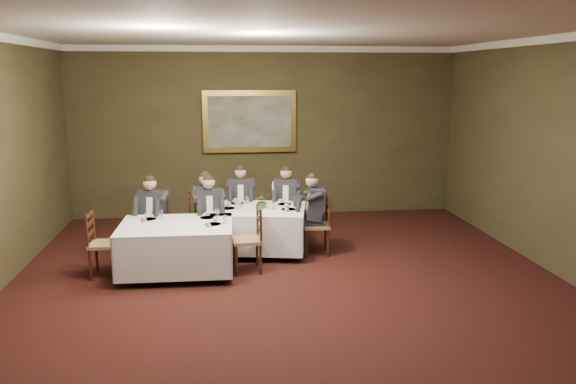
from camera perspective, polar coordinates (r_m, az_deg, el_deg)
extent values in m
plane|color=black|center=(7.34, 0.92, -11.71)|extent=(10.00, 10.00, 0.00)
cube|color=silver|center=(6.75, 1.02, 16.64)|extent=(8.00, 10.00, 0.10)
cube|color=#37301B|center=(11.76, -2.31, 6.06)|extent=(8.00, 0.10, 3.50)
cube|color=white|center=(11.67, -2.36, 14.33)|extent=(8.00, 0.10, 0.12)
cube|color=black|center=(9.32, -3.01, -1.84)|extent=(1.64, 1.35, 0.04)
cube|color=white|center=(9.32, -3.02, -1.70)|extent=(1.71, 1.42, 0.02)
cube|color=white|center=(9.40, -2.99, -3.65)|extent=(1.74, 1.44, 0.65)
cube|color=black|center=(8.49, -11.31, -3.44)|extent=(1.61, 1.22, 0.04)
cube|color=white|center=(8.48, -11.32, -3.28)|extent=(1.67, 1.28, 0.02)
cube|color=white|center=(8.57, -11.23, -5.41)|extent=(1.69, 1.30, 0.65)
cube|color=#8E6948|center=(10.19, -4.79, -2.11)|extent=(0.46, 0.44, 0.05)
cube|color=black|center=(10.32, -4.80, -0.53)|extent=(0.38, 0.05, 0.54)
cube|color=black|center=(10.10, -4.83, -0.04)|extent=(0.43, 0.33, 0.55)
sphere|color=tan|center=(10.03, -4.86, 2.08)|extent=(0.22, 0.22, 0.21)
cube|color=#8E6948|center=(10.10, -0.15, -2.19)|extent=(0.52, 0.51, 0.05)
cube|color=black|center=(10.23, -0.04, -0.60)|extent=(0.38, 0.11, 0.54)
cube|color=black|center=(10.01, -0.15, -0.11)|extent=(0.48, 0.39, 0.55)
sphere|color=tan|center=(9.94, -0.16, 2.04)|extent=(0.25, 0.25, 0.21)
cube|color=#8E6948|center=(9.54, -8.75, -3.16)|extent=(0.45, 0.47, 0.05)
cube|color=black|center=(9.48, -9.95, -1.78)|extent=(0.05, 0.38, 0.54)
cube|color=black|center=(9.46, -8.82, -0.97)|extent=(0.34, 0.44, 0.55)
sphere|color=tan|center=(9.38, -8.90, 1.30)|extent=(0.22, 0.22, 0.21)
cube|color=#8E6948|center=(9.32, 2.90, -3.40)|extent=(0.44, 0.46, 0.05)
cube|color=black|center=(9.28, 4.08, -1.92)|extent=(0.05, 0.38, 0.54)
cube|color=black|center=(9.23, 2.92, -1.15)|extent=(0.33, 0.44, 0.55)
sphere|color=tan|center=(9.15, 2.94, 1.16)|extent=(0.22, 0.22, 0.21)
cube|color=#8E6948|center=(9.42, -13.48, -3.57)|extent=(0.52, 0.51, 0.05)
cube|color=black|center=(9.53, -13.18, -1.85)|extent=(0.38, 0.11, 0.54)
cube|color=black|center=(9.32, -13.60, -1.34)|extent=(0.48, 0.40, 0.55)
sphere|color=tan|center=(9.25, -13.71, 0.95)|extent=(0.25, 0.25, 0.21)
cube|color=#8E6948|center=(9.33, -8.02, -3.49)|extent=(0.50, 0.48, 0.05)
cube|color=black|center=(9.46, -8.22, -1.76)|extent=(0.38, 0.09, 0.54)
cube|color=black|center=(9.24, -8.09, -1.24)|extent=(0.46, 0.37, 0.55)
sphere|color=tan|center=(9.16, -8.16, 1.07)|extent=(0.24, 0.24, 0.21)
cube|color=#8E6948|center=(8.51, -4.20, -4.91)|extent=(0.45, 0.47, 0.05)
cube|color=black|center=(8.47, -2.95, -3.26)|extent=(0.06, 0.38, 0.54)
cube|color=#8E6948|center=(8.72, -18.12, -5.07)|extent=(0.43, 0.45, 0.05)
cube|color=black|center=(8.70, -19.44, -3.52)|extent=(0.04, 0.38, 0.54)
imported|color=#2D5926|center=(9.28, -2.60, -0.83)|extent=(0.25, 0.22, 0.27)
cylinder|color=gold|center=(9.23, -1.51, -1.69)|extent=(0.07, 0.07, 0.02)
cylinder|color=gold|center=(9.19, -1.52, -0.67)|extent=(0.02, 0.02, 0.32)
cylinder|color=white|center=(9.14, -1.52, 0.72)|extent=(0.02, 0.02, 0.14)
cylinder|color=white|center=(9.68, -5.22, -1.11)|extent=(0.25, 0.25, 0.01)
cylinder|color=white|center=(9.82, -5.25, -0.78)|extent=(0.08, 0.08, 0.05)
cylinder|color=white|center=(9.67, -4.22, -0.72)|extent=(0.06, 0.06, 0.14)
cylinder|color=white|center=(8.87, -13.99, -2.63)|extent=(0.25, 0.25, 0.01)
cylinder|color=white|center=(9.01, -13.89, -2.25)|extent=(0.08, 0.08, 0.05)
cylinder|color=white|center=(8.83, -12.92, -2.21)|extent=(0.06, 0.06, 0.14)
cube|color=gold|center=(11.66, -3.92, 7.16)|extent=(1.91, 0.08, 1.27)
cube|color=#41432D|center=(11.62, -3.91, 7.14)|extent=(1.69, 0.01, 1.05)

